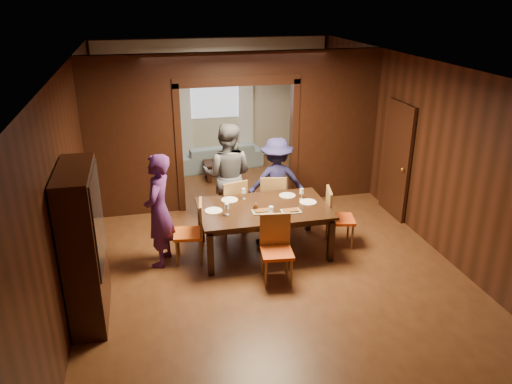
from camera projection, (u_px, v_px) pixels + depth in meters
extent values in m
plane|color=#4F2A16|center=(257.00, 241.00, 8.36)|extent=(9.00, 9.00, 0.00)
cube|color=silver|center=(257.00, 64.00, 7.26)|extent=(5.50, 9.00, 0.02)
cube|color=black|center=(214.00, 100.00, 11.87)|extent=(5.50, 0.02, 2.90)
cube|color=black|center=(73.00, 172.00, 7.24)|extent=(0.02, 9.00, 2.90)
cube|color=black|center=(416.00, 147.00, 8.38)|extent=(0.02, 9.00, 2.90)
cube|color=black|center=(133.00, 152.00, 8.95)|extent=(1.65, 0.15, 2.40)
cube|color=black|center=(334.00, 138.00, 9.75)|extent=(1.65, 0.15, 2.40)
cube|color=black|center=(237.00, 66.00, 8.80)|extent=(5.50, 0.15, 0.50)
cube|color=beige|center=(214.00, 101.00, 11.84)|extent=(5.40, 0.04, 2.85)
imported|color=#4B205E|center=(159.00, 211.00, 7.37)|extent=(0.61, 0.74, 1.75)
imported|color=#4C4C52|center=(227.00, 175.00, 8.61)|extent=(1.09, 0.98, 1.85)
imported|color=#1E1C46|center=(276.00, 181.00, 8.73)|extent=(1.05, 0.65, 1.57)
imported|color=#829CAA|center=(219.00, 155.00, 11.72)|extent=(2.07, 1.06, 0.58)
imported|color=black|center=(265.00, 201.00, 7.89)|extent=(0.29, 0.29, 0.07)
cube|color=black|center=(264.00, 229.00, 7.91)|extent=(2.02, 1.25, 0.76)
cube|color=black|center=(223.00, 170.00, 11.01)|extent=(0.80, 0.50, 0.40)
cube|color=black|center=(84.00, 246.00, 6.10)|extent=(0.40, 1.20, 2.00)
cube|color=black|center=(397.00, 160.00, 8.98)|extent=(0.06, 0.90, 2.10)
cube|color=silver|center=(214.00, 90.00, 11.72)|extent=(1.20, 0.03, 1.30)
cube|color=white|center=(183.00, 111.00, 11.70)|extent=(0.35, 0.06, 2.40)
cube|color=white|center=(246.00, 108.00, 12.01)|extent=(0.35, 0.06, 2.40)
cylinder|color=white|center=(214.00, 211.00, 7.63)|extent=(0.27, 0.27, 0.01)
cylinder|color=white|center=(230.00, 200.00, 8.02)|extent=(0.27, 0.27, 0.01)
cylinder|color=silver|center=(287.00, 195.00, 8.19)|extent=(0.27, 0.27, 0.01)
cylinder|color=white|center=(308.00, 202.00, 7.94)|extent=(0.27, 0.27, 0.01)
cylinder|color=white|center=(270.00, 217.00, 7.43)|extent=(0.27, 0.27, 0.01)
cube|color=gray|center=(262.00, 211.00, 7.59)|extent=(0.30, 0.20, 0.04)
cube|color=gray|center=(291.00, 211.00, 7.60)|extent=(0.30, 0.20, 0.04)
cylinder|color=white|center=(271.00, 211.00, 7.47)|extent=(0.07, 0.07, 0.14)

